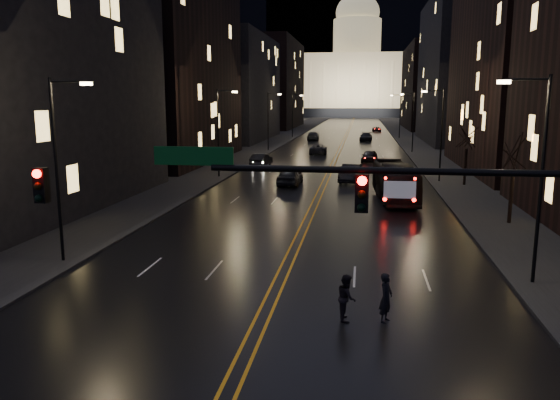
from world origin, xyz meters
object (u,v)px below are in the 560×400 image
at_px(oncoming_car_a, 290,176).
at_px(pedestrian_a, 386,298).
at_px(bus, 395,182).
at_px(pedestrian_b, 347,297).
at_px(traffic_signal, 457,215).
at_px(oncoming_car_b, 261,160).
at_px(receding_car_a, 351,173).

distance_m(oncoming_car_a, pedestrian_a, 32.32).
relative_size(bus, pedestrian_a, 5.75).
distance_m(pedestrian_a, pedestrian_b, 1.42).
relative_size(oncoming_car_a, pedestrian_b, 2.88).
bearing_deg(pedestrian_a, traffic_signal, -140.04).
bearing_deg(oncoming_car_a, oncoming_car_b, -66.91).
bearing_deg(pedestrian_b, oncoming_car_b, 7.70).
distance_m(oncoming_car_b, pedestrian_a, 47.29).
xyz_separation_m(oncoming_car_b, pedestrian_b, (11.57, -45.48, 0.10)).
xyz_separation_m(oncoming_car_a, pedestrian_a, (7.63, -31.41, 0.08)).
bearing_deg(oncoming_car_a, traffic_signal, 106.20).
bearing_deg(traffic_signal, oncoming_car_b, 105.93).
relative_size(receding_car_a, pedestrian_b, 2.99).
distance_m(bus, receding_car_a, 9.99).
bearing_deg(oncoming_car_b, traffic_signal, 112.92).
distance_m(receding_car_a, pedestrian_b, 34.33).
xyz_separation_m(traffic_signal, oncoming_car_a, (-9.05, 36.41, -4.26)).
bearing_deg(receding_car_a, pedestrian_b, -82.26).
relative_size(bus, receding_car_a, 2.05).
bearing_deg(pedestrian_a, receding_car_a, 27.39).
xyz_separation_m(oncoming_car_a, pedestrian_b, (6.21, -31.41, 0.02)).
relative_size(oncoming_car_b, receding_car_a, 0.90).
bearing_deg(oncoming_car_b, pedestrian_a, 112.93).
height_order(traffic_signal, pedestrian_a, traffic_signal).
bearing_deg(pedestrian_a, oncoming_car_b, 40.02).
distance_m(traffic_signal, oncoming_car_b, 52.67).
height_order(bus, oncoming_car_a, bus).
height_order(oncoming_car_b, pedestrian_a, pedestrian_a).
distance_m(oncoming_car_a, oncoming_car_b, 15.05).
bearing_deg(receding_car_a, pedestrian_a, -79.90).
relative_size(bus, oncoming_car_a, 2.13).
relative_size(traffic_signal, pedestrian_b, 10.02).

